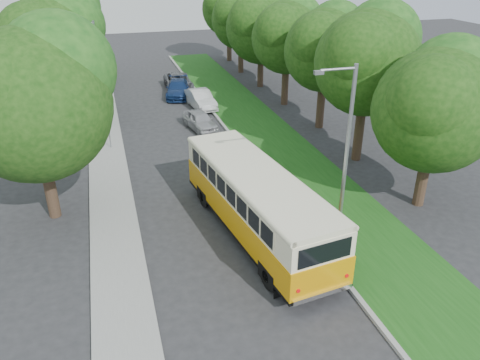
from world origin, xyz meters
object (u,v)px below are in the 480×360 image
object	(u,v)px
car_white	(201,99)
lamppost_near	(344,157)
car_silver	(200,121)
lamppost_far	(98,72)
vintage_bus	(256,204)
car_grey	(178,82)
car_blue	(178,89)

from	to	relation	value
car_white	lamppost_near	bearing A→B (deg)	-92.67
car_silver	lamppost_far	bearing A→B (deg)	151.88
vintage_bus	lamppost_near	bearing A→B (deg)	-44.11
lamppost_near	car_silver	distance (m)	17.07
car_silver	car_white	distance (m)	5.15
lamppost_far	vintage_bus	xyz separation A→B (m)	(6.04, -16.40, -2.52)
lamppost_near	car_silver	bearing A→B (deg)	98.09
lamppost_near	car_grey	bearing A→B (deg)	94.12
vintage_bus	car_blue	bearing A→B (deg)	81.10
lamppost_near	vintage_bus	xyz separation A→B (m)	(-2.87, 2.10, -2.78)
car_silver	car_white	size ratio (longest dim) A/B	0.88
lamppost_near	lamppost_far	xyz separation A→B (m)	(-8.91, 18.50, -0.25)
car_silver	car_grey	xyz separation A→B (m)	(0.35, 11.20, 0.04)
car_silver	car_white	world-z (taller)	car_white
lamppost_near	car_white	distance (m)	21.86
car_blue	lamppost_near	bearing A→B (deg)	-72.81
lamppost_far	car_grey	world-z (taller)	lamppost_far
lamppost_near	lamppost_far	size ratio (longest dim) A/B	1.07
lamppost_near	vintage_bus	bearing A→B (deg)	143.75
lamppost_near	car_blue	bearing A→B (deg)	95.51
car_white	lamppost_far	bearing A→B (deg)	-164.45
lamppost_far	car_blue	world-z (taller)	lamppost_far
car_blue	car_grey	world-z (taller)	car_blue
lamppost_near	car_blue	distance (m)	25.71
car_silver	vintage_bus	bearing A→B (deg)	-103.19
lamppost_near	car_grey	world-z (taller)	lamppost_near
car_blue	lamppost_far	bearing A→B (deg)	-121.74
car_silver	lamppost_near	bearing A→B (deg)	-93.03
vintage_bus	car_silver	distance (m)	14.43
lamppost_far	car_grey	bearing A→B (deg)	53.07
vintage_bus	car_grey	distance (m)	25.62
car_blue	car_grey	size ratio (longest dim) A/B	0.96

